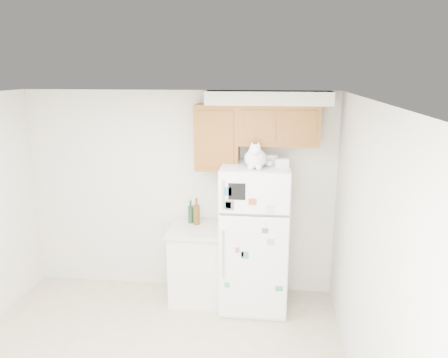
# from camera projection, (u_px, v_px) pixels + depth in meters

# --- Properties ---
(room_shell) EXTENTS (3.84, 4.04, 2.52)m
(room_shell) POSITION_uv_depth(u_px,v_px,m) (149.00, 201.00, 3.61)
(room_shell) COLOR beige
(room_shell) RESTS_ON ground_plane
(refrigerator) EXTENTS (0.76, 0.78, 1.70)m
(refrigerator) POSITION_uv_depth(u_px,v_px,m) (255.00, 237.00, 5.03)
(refrigerator) COLOR white
(refrigerator) RESTS_ON ground_plane
(base_counter) EXTENTS (0.64, 0.64, 0.92)m
(base_counter) POSITION_uv_depth(u_px,v_px,m) (197.00, 263.00, 5.27)
(base_counter) COLOR white
(base_counter) RESTS_ON ground_plane
(cat) EXTENTS (0.30, 0.44, 0.31)m
(cat) POSITION_uv_depth(u_px,v_px,m) (256.00, 158.00, 4.67)
(cat) COLOR white
(cat) RESTS_ON refrigerator
(storage_box_back) EXTENTS (0.19, 0.14, 0.10)m
(storage_box_back) POSITION_uv_depth(u_px,v_px,m) (270.00, 159.00, 4.94)
(storage_box_back) COLOR white
(storage_box_back) RESTS_ON refrigerator
(storage_box_front) EXTENTS (0.16, 0.13, 0.09)m
(storage_box_front) POSITION_uv_depth(u_px,v_px,m) (282.00, 163.00, 4.76)
(storage_box_front) COLOR white
(storage_box_front) RESTS_ON refrigerator
(bottle_green) EXTENTS (0.07, 0.07, 0.28)m
(bottle_green) POSITION_uv_depth(u_px,v_px,m) (191.00, 212.00, 5.28)
(bottle_green) COLOR #19381E
(bottle_green) RESTS_ON base_counter
(bottle_amber) EXTENTS (0.08, 0.08, 0.33)m
(bottle_amber) POSITION_uv_depth(u_px,v_px,m) (197.00, 211.00, 5.22)
(bottle_amber) COLOR #593814
(bottle_amber) RESTS_ON base_counter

